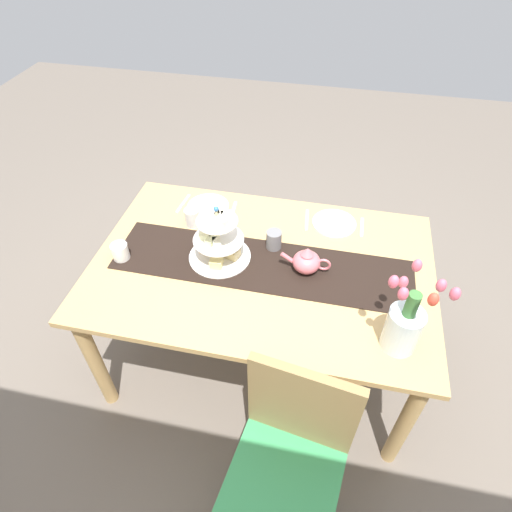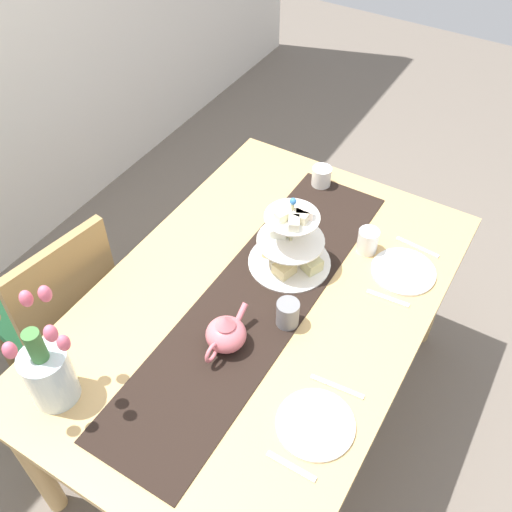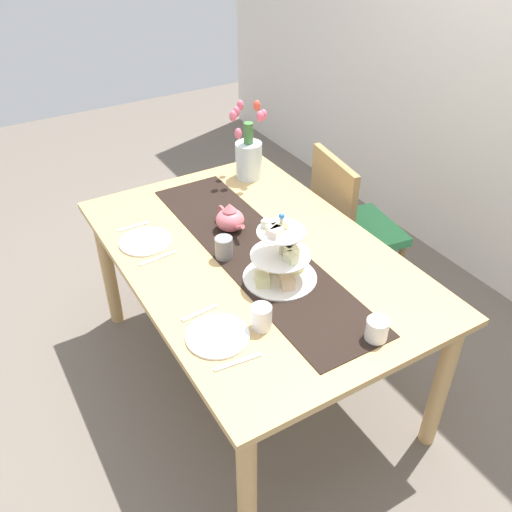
{
  "view_description": "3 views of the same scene",
  "coord_description": "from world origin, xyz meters",
  "px_view_note": "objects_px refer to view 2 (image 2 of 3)",
  "views": [
    {
      "loc": [
        -0.27,
        1.43,
        2.2
      ],
      "look_at": [
        0.02,
        0.06,
        0.84
      ],
      "focal_mm": 30.05,
      "sensor_mm": 36.0,
      "label": 1
    },
    {
      "loc": [
        -1.1,
        -0.64,
        2.29
      ],
      "look_at": [
        0.09,
        0.07,
        0.85
      ],
      "focal_mm": 40.89,
      "sensor_mm": 36.0,
      "label": 2
    },
    {
      "loc": [
        1.67,
        -0.98,
        2.12
      ],
      "look_at": [
        0.07,
        -0.03,
        0.78
      ],
      "focal_mm": 38.72,
      "sensor_mm": 36.0,
      "label": 3
    }
  ],
  "objects_px": {
    "teapot": "(226,334)",
    "mug_grey": "(288,313)",
    "dining_table": "(260,318)",
    "knife_left": "(337,387)",
    "tulip_vase": "(46,369)",
    "knife_right": "(417,247)",
    "chair_left": "(58,308)",
    "fork_left": "(291,466)",
    "mug_white_text": "(368,241)",
    "tiered_cake_stand": "(291,245)",
    "dinner_plate_right": "(403,271)",
    "cream_jug": "(322,177)",
    "fork_right": "(388,298)",
    "dinner_plate_left": "(315,424)"
  },
  "relations": [
    {
      "from": "cream_jug",
      "to": "fork_right",
      "type": "height_order",
      "value": "cream_jug"
    },
    {
      "from": "dining_table",
      "to": "tulip_vase",
      "type": "relative_size",
      "value": 4.1
    },
    {
      "from": "dining_table",
      "to": "dinner_plate_left",
      "type": "height_order",
      "value": "dinner_plate_left"
    },
    {
      "from": "fork_right",
      "to": "mug_white_text",
      "type": "relative_size",
      "value": 1.58
    },
    {
      "from": "teapot",
      "to": "fork_left",
      "type": "height_order",
      "value": "teapot"
    },
    {
      "from": "tiered_cake_stand",
      "to": "mug_grey",
      "type": "bearing_deg",
      "value": -153.26
    },
    {
      "from": "teapot",
      "to": "fork_right",
      "type": "xyz_separation_m",
      "value": [
        0.45,
        -0.37,
        -0.06
      ]
    },
    {
      "from": "chair_left",
      "to": "knife_left",
      "type": "bearing_deg",
      "value": -85.07
    },
    {
      "from": "fork_left",
      "to": "mug_white_text",
      "type": "distance_m",
      "value": 0.89
    },
    {
      "from": "dinner_plate_right",
      "to": "fork_right",
      "type": "distance_m",
      "value": 0.15
    },
    {
      "from": "mug_grey",
      "to": "cream_jug",
      "type": "bearing_deg",
      "value": 17.97
    },
    {
      "from": "teapot",
      "to": "dinner_plate_right",
      "type": "bearing_deg",
      "value": -32.17
    },
    {
      "from": "fork_left",
      "to": "dinner_plate_left",
      "type": "bearing_deg",
      "value": 0.0
    },
    {
      "from": "chair_left",
      "to": "knife_left",
      "type": "relative_size",
      "value": 5.35
    },
    {
      "from": "dinner_plate_right",
      "to": "fork_left",
      "type": "bearing_deg",
      "value": 180.0
    },
    {
      "from": "knife_left",
      "to": "fork_right",
      "type": "height_order",
      "value": "same"
    },
    {
      "from": "fork_right",
      "to": "mug_grey",
      "type": "bearing_deg",
      "value": 137.46
    },
    {
      "from": "cream_jug",
      "to": "fork_right",
      "type": "xyz_separation_m",
      "value": [
        -0.44,
        -0.48,
        -0.04
      ]
    },
    {
      "from": "mug_grey",
      "to": "mug_white_text",
      "type": "height_order",
      "value": "mug_grey"
    },
    {
      "from": "fork_right",
      "to": "dinner_plate_left",
      "type": "bearing_deg",
      "value": 180.0
    },
    {
      "from": "chair_left",
      "to": "mug_grey",
      "type": "relative_size",
      "value": 9.58
    },
    {
      "from": "chair_left",
      "to": "tulip_vase",
      "type": "relative_size",
      "value": 2.3
    },
    {
      "from": "dining_table",
      "to": "fork_left",
      "type": "bearing_deg",
      "value": -140.98
    },
    {
      "from": "dining_table",
      "to": "cream_jug",
      "type": "relative_size",
      "value": 19.08
    },
    {
      "from": "dinner_plate_right",
      "to": "mug_grey",
      "type": "height_order",
      "value": "mug_grey"
    },
    {
      "from": "knife_left",
      "to": "chair_left",
      "type": "bearing_deg",
      "value": 94.93
    },
    {
      "from": "fork_left",
      "to": "dinner_plate_right",
      "type": "bearing_deg",
      "value": 0.0
    },
    {
      "from": "tiered_cake_stand",
      "to": "dinner_plate_right",
      "type": "height_order",
      "value": "tiered_cake_stand"
    },
    {
      "from": "tulip_vase",
      "to": "fork_right",
      "type": "distance_m",
      "value": 1.12
    },
    {
      "from": "dinner_plate_right",
      "to": "knife_right",
      "type": "bearing_deg",
      "value": 0.0
    },
    {
      "from": "knife_left",
      "to": "knife_right",
      "type": "bearing_deg",
      "value": 0.0
    },
    {
      "from": "dinner_plate_right",
      "to": "fork_right",
      "type": "xyz_separation_m",
      "value": [
        -0.14,
        0.0,
        -0.0
      ]
    },
    {
      "from": "mug_grey",
      "to": "knife_right",
      "type": "bearing_deg",
      "value": -23.85
    },
    {
      "from": "dining_table",
      "to": "knife_right",
      "type": "xyz_separation_m",
      "value": [
        0.53,
        -0.37,
        0.1
      ]
    },
    {
      "from": "tulip_vase",
      "to": "knife_right",
      "type": "distance_m",
      "value": 1.35
    },
    {
      "from": "teapot",
      "to": "fork_right",
      "type": "height_order",
      "value": "teapot"
    },
    {
      "from": "dinner_plate_left",
      "to": "dinner_plate_right",
      "type": "bearing_deg",
      "value": 0.0
    },
    {
      "from": "dinner_plate_right",
      "to": "dining_table",
      "type": "bearing_deg",
      "value": 135.66
    },
    {
      "from": "dining_table",
      "to": "tiered_cake_stand",
      "type": "distance_m",
      "value": 0.28
    },
    {
      "from": "dining_table",
      "to": "knife_left",
      "type": "relative_size",
      "value": 9.54
    },
    {
      "from": "tiered_cake_stand",
      "to": "dinner_plate_right",
      "type": "relative_size",
      "value": 1.32
    },
    {
      "from": "knife_right",
      "to": "mug_white_text",
      "type": "relative_size",
      "value": 1.79
    },
    {
      "from": "teapot",
      "to": "knife_right",
      "type": "relative_size",
      "value": 1.4
    },
    {
      "from": "teapot",
      "to": "mug_grey",
      "type": "relative_size",
      "value": 2.51
    },
    {
      "from": "tulip_vase",
      "to": "mug_white_text",
      "type": "relative_size",
      "value": 4.16
    },
    {
      "from": "mug_white_text",
      "to": "knife_right",
      "type": "bearing_deg",
      "value": -55.57
    },
    {
      "from": "tulip_vase",
      "to": "dinner_plate_right",
      "type": "height_order",
      "value": "tulip_vase"
    },
    {
      "from": "cream_jug",
      "to": "mug_white_text",
      "type": "distance_m",
      "value": 0.41
    },
    {
      "from": "fork_right",
      "to": "mug_white_text",
      "type": "bearing_deg",
      "value": 41.58
    },
    {
      "from": "mug_white_text",
      "to": "cream_jug",
      "type": "bearing_deg",
      "value": 50.92
    }
  ]
}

